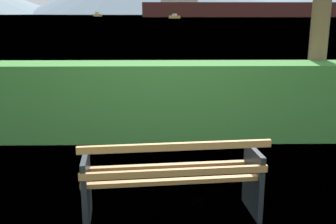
# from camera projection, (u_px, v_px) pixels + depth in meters

# --- Properties ---
(ground_plane) EXTENTS (1400.00, 1400.00, 0.00)m
(ground_plane) POSITION_uv_depth(u_px,v_px,m) (171.00, 215.00, 4.02)
(ground_plane) COLOR #4C6B33
(water_surface) EXTENTS (620.00, 620.00, 0.00)m
(water_surface) POSITION_uv_depth(u_px,v_px,m) (161.00, 15.00, 303.05)
(water_surface) COLOR #7A99A8
(water_surface) RESTS_ON ground_plane
(park_bench) EXTENTS (1.78, 0.74, 0.87)m
(park_bench) POSITION_uv_depth(u_px,v_px,m) (172.00, 178.00, 3.86)
(park_bench) COLOR #A0703F
(park_bench) RESTS_ON ground_plane
(hedge_row) EXTENTS (11.85, 0.78, 1.22)m
(hedge_row) POSITION_uv_depth(u_px,v_px,m) (167.00, 101.00, 6.39)
(hedge_row) COLOR #387A33
(hedge_row) RESTS_ON ground_plane
(cargo_ship_large) EXTENTS (93.70, 14.29, 20.58)m
(cargo_ship_large) POSITION_uv_depth(u_px,v_px,m) (227.00, 4.00, 186.86)
(cargo_ship_large) COLOR #471E19
(cargo_ship_large) RESTS_ON water_surface
(fishing_boat_near) EXTENTS (4.07, 3.97, 1.67)m
(fishing_boat_near) POSITION_uv_depth(u_px,v_px,m) (174.00, 17.00, 142.12)
(fishing_boat_near) COLOR gold
(fishing_boat_near) RESTS_ON water_surface
(sailboat_mid) EXTENTS (5.65, 6.14, 2.34)m
(sailboat_mid) POSITION_uv_depth(u_px,v_px,m) (97.00, 15.00, 218.16)
(sailboat_mid) COLOR gold
(sailboat_mid) RESTS_ON water_surface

